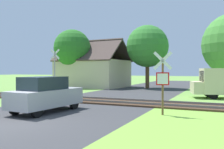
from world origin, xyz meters
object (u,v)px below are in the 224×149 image
stop_sign_near (163,80)px  tree_center (147,46)px  tree_left (72,48)px  parked_car (46,94)px  house (93,72)px  crossing_sign_far (55,69)px

stop_sign_near → tree_center: size_ratio=0.41×
tree_left → parked_car: tree_left is taller
house → tree_center: 7.51m
stop_sign_near → tree_left: bearing=-56.1°
tree_center → tree_left: bearing=-164.4°
house → tree_left: (-1.73, -1.98, 2.88)m
tree_center → parked_car: tree_center is taller
stop_sign_near → tree_center: tree_center is taller
stop_sign_near → crossing_sign_far: bearing=-39.0°
house → parked_car: 18.64m
crossing_sign_far → tree_center: bearing=64.4°
house → parked_car: bearing=-64.7°
stop_sign_near → house: 20.03m
tree_left → stop_sign_near: bearing=-44.8°
crossing_sign_far → parked_car: 8.35m
crossing_sign_far → parked_car: crossing_sign_far is taller
stop_sign_near → tree_left: (-13.98, 13.87, 3.05)m
stop_sign_near → parked_car: bearing=4.0°
stop_sign_near → parked_car: stop_sign_near is taller
stop_sign_near → crossing_sign_far: 11.47m
crossing_sign_far → tree_left: size_ratio=0.55×
tree_center → crossing_sign_far: bearing=-113.6°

